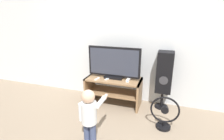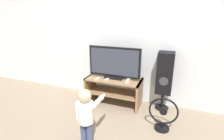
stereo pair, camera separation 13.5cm
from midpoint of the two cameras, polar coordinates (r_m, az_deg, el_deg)
The scene contains 10 objects.
ground_plane at distance 3.40m, azimuth 0.26°, elevation -12.54°, with size 16.00×16.00×0.00m, color gray.
wall_back at distance 3.49m, azimuth 3.65°, elevation 10.94°, with size 10.00×0.06×2.60m.
tv_stand at distance 3.44m, azimuth 1.71°, elevation -5.61°, with size 1.07×0.49×0.53m.
television at distance 3.30m, azimuth 1.91°, elevation 2.25°, with size 1.01×0.20×0.61m.
game_console at distance 3.25m, azimuth 6.50°, elevation -3.33°, with size 0.05×0.18×0.04m.
remote_primary at distance 3.34m, azimuth -3.68°, elevation -2.83°, with size 0.06×0.13×0.03m.
remote_secondary at distance 3.32m, azimuth -0.30°, elevation -2.90°, with size 0.08×0.13×0.03m.
child at distance 2.40m, azimuth -6.80°, elevation -13.54°, with size 0.31×0.46×0.81m.
speaker_tower at distance 3.29m, azimuth 17.99°, elevation -1.29°, with size 0.28×0.27×1.09m.
floor_fan at distance 2.88m, azimuth 17.63°, elevation -14.01°, with size 0.44×0.23×0.54m.
Camera 2 is at (1.10, -2.71, 1.73)m, focal length 28.00 mm.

